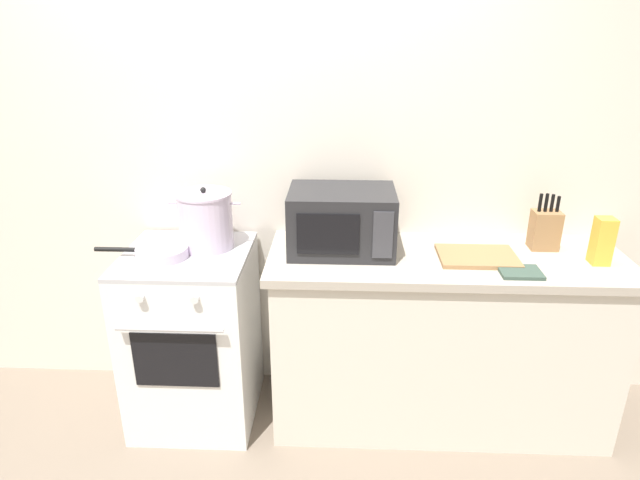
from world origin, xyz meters
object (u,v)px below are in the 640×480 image
(stove, at_px, (194,336))
(cutting_board, at_px, (477,256))
(knife_block, at_px, (545,229))
(frying_pan, at_px, (161,252))
(microwave, at_px, (342,221))
(oven_mitt, at_px, (520,272))
(pasta_box, at_px, (602,241))
(stock_pot, at_px, (206,220))

(stove, distance_m, cutting_board, 1.46)
(cutting_board, relative_size, knife_block, 1.29)
(frying_pan, xyz_separation_m, knife_block, (1.83, 0.19, 0.07))
(frying_pan, height_order, knife_block, knife_block)
(knife_block, bearing_deg, cutting_board, -157.92)
(microwave, bearing_deg, frying_pan, -171.42)
(stove, distance_m, knife_block, 1.82)
(oven_mitt, bearing_deg, frying_pan, 176.15)
(microwave, height_order, oven_mitt, microwave)
(knife_block, xyz_separation_m, pasta_box, (0.20, -0.17, 0.01))
(stove, xyz_separation_m, cutting_board, (1.38, 0.00, 0.47))
(stove, bearing_deg, cutting_board, 0.05)
(frying_pan, bearing_deg, knife_block, 5.92)
(stove, xyz_separation_m, knife_block, (1.73, 0.14, 0.56))
(cutting_board, bearing_deg, knife_block, 22.08)
(frying_pan, height_order, cutting_board, frying_pan)
(stock_pot, distance_m, frying_pan, 0.26)
(frying_pan, xyz_separation_m, pasta_box, (2.03, 0.02, 0.08))
(frying_pan, height_order, microwave, microwave)
(frying_pan, height_order, oven_mitt, frying_pan)
(stove, height_order, microwave, microwave)
(frying_pan, bearing_deg, cutting_board, 1.92)
(stock_pot, height_order, oven_mitt, stock_pot)
(frying_pan, bearing_deg, microwave, 8.58)
(stock_pot, bearing_deg, oven_mitt, -9.62)
(cutting_board, bearing_deg, oven_mitt, -46.49)
(stove, distance_m, oven_mitt, 1.61)
(knife_block, bearing_deg, stock_pot, -178.10)
(microwave, bearing_deg, knife_block, 3.61)
(microwave, xyz_separation_m, oven_mitt, (0.79, -0.24, -0.14))
(microwave, xyz_separation_m, cutting_board, (0.64, -0.08, -0.14))
(pasta_box, bearing_deg, cutting_board, 176.84)
(stove, relative_size, stock_pot, 2.64)
(stove, height_order, frying_pan, frying_pan)
(microwave, height_order, pasta_box, microwave)
(stock_pot, xyz_separation_m, frying_pan, (-0.19, -0.14, -0.11))
(frying_pan, bearing_deg, pasta_box, 0.56)
(microwave, relative_size, cutting_board, 1.39)
(stock_pot, relative_size, frying_pan, 0.79)
(frying_pan, distance_m, oven_mitt, 1.64)
(cutting_board, height_order, pasta_box, pasta_box)
(stock_pot, bearing_deg, frying_pan, -144.36)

